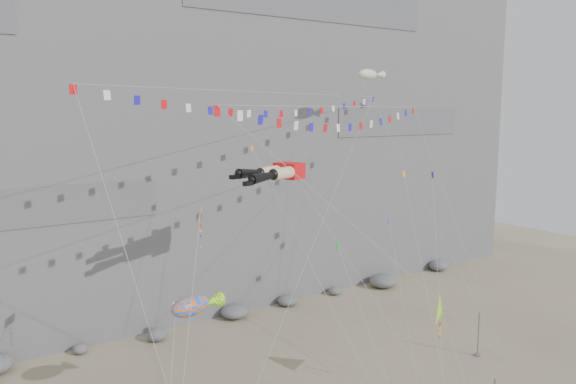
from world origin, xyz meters
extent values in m
cube|color=slate|center=(0.00, 32.00, 25.00)|extent=(80.00, 28.00, 50.00)
cylinder|color=gray|center=(12.12, -0.99, 1.81)|extent=(0.12, 0.12, 3.61)
cube|color=red|center=(-0.78, 6.67, 14.90)|extent=(2.04, 2.36, 1.17)
cylinder|color=beige|center=(-2.18, 5.53, 14.90)|extent=(2.16, 1.50, 0.86)
sphere|color=black|center=(-3.11, 5.19, 14.90)|extent=(0.79, 0.79, 0.79)
cone|color=black|center=(-4.20, 4.78, 14.84)|extent=(2.47, 1.50, 0.81)
cube|color=black|center=(-5.68, 4.23, 14.57)|extent=(0.84, 0.59, 0.29)
cylinder|color=beige|center=(-2.58, 6.63, 14.90)|extent=(2.16, 1.50, 0.86)
sphere|color=black|center=(-3.51, 6.28, 14.90)|extent=(0.79, 0.79, 0.79)
cone|color=black|center=(-4.61, 5.88, 15.02)|extent=(2.48, 1.50, 0.86)
cube|color=black|center=(-6.08, 5.33, 14.93)|extent=(0.84, 0.59, 0.29)
cylinder|color=gray|center=(0.85, -0.09, 7.48)|extent=(0.03, 0.03, 20.35)
cylinder|color=gray|center=(-6.67, 2.66, 10.38)|extent=(0.03, 0.03, 28.81)
cylinder|color=gray|center=(7.44, 0.21, 9.83)|extent=(0.03, 0.03, 23.61)
cube|color=gray|center=(13.39, -2.68, 0.05)|extent=(0.16, 0.16, 0.10)
cylinder|color=gray|center=(-12.94, -1.77, 6.76)|extent=(0.03, 0.03, 15.81)
cylinder|color=gray|center=(3.54, -6.27, 3.14)|extent=(0.03, 0.03, 7.97)
cylinder|color=gray|center=(12.78, 5.08, 11.33)|extent=(0.03, 0.03, 26.66)
cube|color=gray|center=(13.95, -1.92, 0.05)|extent=(0.16, 0.16, 0.10)
cylinder|color=gray|center=(-2.18, 1.16, 8.27)|extent=(0.03, 0.03, 22.74)
cylinder|color=gray|center=(5.14, 0.35, 5.06)|extent=(0.03, 0.03, 17.56)
cylinder|color=gray|center=(-0.34, -2.02, 5.05)|extent=(0.03, 0.03, 12.66)
cylinder|color=gray|center=(6.90, 0.12, 6.97)|extent=(0.03, 0.03, 20.89)
cylinder|color=gray|center=(8.17, -0.06, 6.96)|extent=(0.03, 0.03, 19.29)
camera|label=1|loc=(-23.90, -27.63, 19.40)|focal=35.00mm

